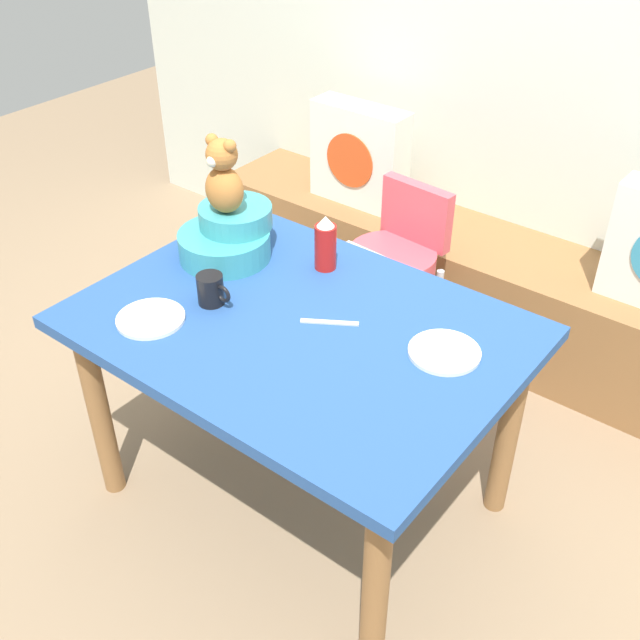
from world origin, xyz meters
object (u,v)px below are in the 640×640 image
Objects in this scene: dinner_plate_far at (444,352)px; dining_table at (299,350)px; pillow_floral_left at (359,155)px; dinner_plate_near at (151,319)px; coffee_mug at (211,290)px; infant_seat_teal at (228,235)px; teddy_bear at (223,177)px; highchair at (394,259)px; ketchup_bottle at (325,244)px.

dining_table is at bearing -162.52° from dinner_plate_far.
dinner_plate_near is at bearing -78.84° from pillow_floral_left.
pillow_floral_left reaches higher than coffee_mug.
pillow_floral_left and infant_seat_teal have the same top height.
teddy_bear reaches higher than dining_table.
dining_table is 6.34× the size of dinner_plate_near.
dinner_plate_far is (1.04, -1.06, 0.07)m from pillow_floral_left.
highchair is (-0.17, 0.77, -0.11)m from dining_table.
dining_table is at bearing -77.92° from highchair.
coffee_mug is at bearing -56.99° from infant_seat_teal.
ketchup_bottle is at bearing -60.67° from pillow_floral_left.
dinner_plate_far is (0.41, 0.13, 0.11)m from dining_table.
teddy_bear reaches higher than dinner_plate_far.
pillow_floral_left is at bearing 117.93° from dining_table.
teddy_bear is at bearing 159.90° from dining_table.
dining_table is at bearing -62.07° from pillow_floral_left.
dinner_plate_far is at bearing -48.28° from highchair.
dinner_plate_far is (0.75, 0.39, 0.00)m from dinner_plate_near.
teddy_bear is 1.35× the size of ketchup_bottle.
teddy_bear reaches higher than highchair.
pillow_floral_left is at bearing 101.40° from infant_seat_teal.
coffee_mug is (0.16, -0.24, -0.02)m from infant_seat_teal.
dinner_plate_near and dinner_plate_far have the same top height.
dinner_plate_near is 0.85m from dinner_plate_far.
dinner_plate_far is at bearing 17.46° from coffee_mug.
highchair is 0.90m from coffee_mug.
teddy_bear is 1.25× the size of dinner_plate_far.
dining_table is 6.86× the size of ketchup_bottle.
dinner_plate_far is (0.58, -0.64, 0.22)m from highchair.
infant_seat_teal is at bearing 90.00° from teddy_bear.
highchair is at bearing 102.08° from dining_table.
coffee_mug reaches higher than dinner_plate_near.
pillow_floral_left is 1.35m from dining_table.
dinner_plate_far is (0.83, -0.03, -0.07)m from infant_seat_teal.
infant_seat_teal is at bearing 100.56° from dinner_plate_near.
pillow_floral_left is at bearing 101.16° from dinner_plate_near.
pillow_floral_left is at bearing 134.44° from dinner_plate_far.
coffee_mug reaches higher than dinner_plate_far.
infant_seat_teal is 0.29m from coffee_mug.
dining_table is 10.57× the size of coffee_mug.
highchair reaches higher than dining_table.
pillow_floral_left is at bearing 138.21° from highchair.
teddy_bear is 2.08× the size of coffee_mug.
pillow_floral_left is 2.20× the size of dinner_plate_near.
teddy_bear reaches higher than infant_seat_teal.
coffee_mug is (0.16, -0.24, -0.23)m from teddy_bear.
highchair is 4.27× the size of ketchup_bottle.
teddy_bear is 0.88m from dinner_plate_far.
ketchup_bottle is at bearing 67.79° from dinner_plate_near.
dinner_plate_far is (0.83, -0.03, -0.27)m from teddy_bear.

